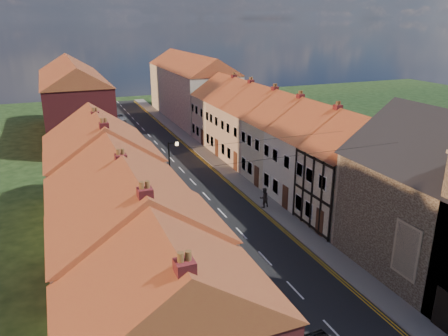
# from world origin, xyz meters

# --- Properties ---
(road) EXTENTS (7.00, 90.00, 0.02)m
(road) POSITION_xyz_m (0.00, 30.00, 0.01)
(road) COLOR black
(road) RESTS_ON ground
(pavement_left) EXTENTS (1.80, 90.00, 0.12)m
(pavement_left) POSITION_xyz_m (-4.40, 30.00, 0.06)
(pavement_left) COLOR gray
(pavement_left) RESTS_ON ground
(pavement_right) EXTENTS (1.80, 90.00, 0.12)m
(pavement_right) POSITION_xyz_m (4.40, 30.00, 0.06)
(pavement_right) COLOR gray
(pavement_right) RESTS_ON ground
(cottage_r_tudor) EXTENTS (8.30, 5.20, 9.00)m
(cottage_r_tudor) POSITION_xyz_m (9.27, 12.70, 4.47)
(cottage_r_tudor) COLOR #F2EBCB
(cottage_r_tudor) RESTS_ON ground
(cottage_r_white_near) EXTENTS (8.30, 6.00, 9.00)m
(cottage_r_white_near) POSITION_xyz_m (9.30, 18.10, 4.47)
(cottage_r_white_near) COLOR #BAB9AF
(cottage_r_white_near) RESTS_ON ground
(cottage_r_cream_mid) EXTENTS (8.30, 5.20, 9.00)m
(cottage_r_cream_mid) POSITION_xyz_m (9.30, 23.50, 4.48)
(cottage_r_cream_mid) COLOR #F2EBCB
(cottage_r_cream_mid) RESTS_ON ground
(cottage_r_pink) EXTENTS (8.30, 6.00, 9.00)m
(cottage_r_pink) POSITION_xyz_m (9.30, 28.90, 4.47)
(cottage_r_pink) COLOR #B9A693
(cottage_r_pink) RESTS_ON ground
(cottage_r_white_far) EXTENTS (8.30, 5.20, 9.00)m
(cottage_r_white_far) POSITION_xyz_m (9.30, 34.30, 4.48)
(cottage_r_white_far) COLOR #B9A693
(cottage_r_white_far) RESTS_ON ground
(cottage_r_cream_far) EXTENTS (8.30, 6.00, 9.00)m
(cottage_r_cream_far) POSITION_xyz_m (9.30, 39.70, 4.47)
(cottage_r_cream_far) COLOR #F2EBCB
(cottage_r_cream_far) RESTS_ON ground
(cottage_l_brick_near) EXTENTS (8.30, 5.70, 8.80)m
(cottage_l_brick_near) POSITION_xyz_m (-9.30, -0.25, 4.37)
(cottage_l_brick_near) COLOR maroon
(cottage_l_brick_near) RESTS_ON ground
(cottage_l_cream) EXTENTS (8.30, 6.30, 9.10)m
(cottage_l_cream) POSITION_xyz_m (-9.30, 5.55, 4.52)
(cottage_l_cream) COLOR #F2EBCB
(cottage_l_cream) RESTS_ON ground
(cottage_l_white) EXTENTS (8.30, 6.90, 8.80)m
(cottage_l_white) POSITION_xyz_m (-9.30, 11.95, 4.37)
(cottage_l_white) COLOR maroon
(cottage_l_white) RESTS_ON ground
(cottage_l_brick_mid) EXTENTS (8.30, 5.70, 9.10)m
(cottage_l_brick_mid) POSITION_xyz_m (-9.30, 18.05, 4.53)
(cottage_l_brick_mid) COLOR #F2EBCB
(cottage_l_brick_mid) RESTS_ON ground
(cottage_l_pink) EXTENTS (8.30, 6.30, 8.80)m
(cottage_l_pink) POSITION_xyz_m (-9.30, 23.85, 4.37)
(cottage_l_pink) COLOR #B9A693
(cottage_l_pink) RESTS_ON ground
(block_right_far) EXTENTS (8.30, 24.20, 10.50)m
(block_right_far) POSITION_xyz_m (9.30, 55.00, 5.29)
(block_right_far) COLOR #F2EBCB
(block_right_far) RESTS_ON ground
(block_left_far) EXTENTS (8.30, 24.20, 10.50)m
(block_left_far) POSITION_xyz_m (-9.30, 50.00, 5.29)
(block_left_far) COLOR maroon
(block_left_far) RESTS_ON ground
(lamppost) EXTENTS (0.88, 0.15, 6.00)m
(lamppost) POSITION_xyz_m (-3.81, 20.00, 3.54)
(lamppost) COLOR black
(lamppost) RESTS_ON pavement_left
(car_mid) EXTENTS (2.30, 4.23, 1.32)m
(car_mid) POSITION_xyz_m (-3.20, 27.88, 0.66)
(car_mid) COLOR #A0A2A8
(car_mid) RESTS_ON ground
(car_far) EXTENTS (2.91, 4.69, 1.27)m
(car_far) POSITION_xyz_m (-3.20, 37.36, 0.63)
(car_far) COLOR navy
(car_far) RESTS_ON ground
(car_distant) EXTENTS (1.97, 3.91, 1.06)m
(car_distant) POSITION_xyz_m (-2.38, 57.23, 0.53)
(car_distant) COLOR #9B9EA2
(car_distant) RESTS_ON ground
(pedestrian_right) EXTENTS (0.95, 0.79, 1.77)m
(pedestrian_right) POSITION_xyz_m (3.70, 17.55, 1.00)
(pedestrian_right) COLOR #2A2421
(pedestrian_right) RESTS_ON pavement_right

